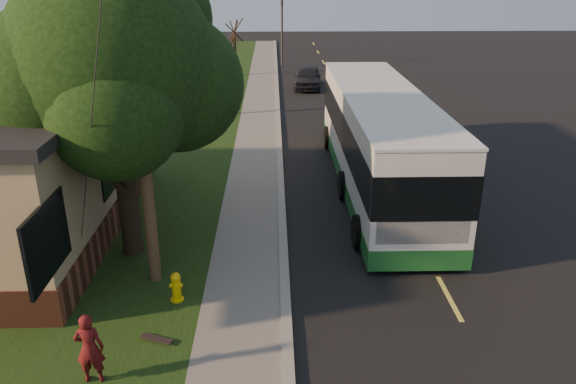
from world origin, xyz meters
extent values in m
plane|color=black|center=(0.00, 0.00, 0.00)|extent=(120.00, 120.00, 0.00)
cube|color=black|center=(4.00, 10.00, 0.01)|extent=(8.00, 80.00, 0.01)
cube|color=gray|center=(0.00, 10.00, 0.06)|extent=(0.25, 80.00, 0.12)
cube|color=slate|center=(-1.00, 10.00, 0.04)|extent=(2.00, 80.00, 0.08)
cube|color=black|center=(-4.50, 10.00, 0.04)|extent=(5.00, 80.00, 0.07)
cylinder|color=yellow|center=(-2.60, 0.00, 0.35)|extent=(0.22, 0.22, 0.55)
sphere|color=yellow|center=(-2.60, 0.00, 0.69)|extent=(0.24, 0.24, 0.24)
cylinder|color=yellow|center=(-2.60, 0.00, 0.47)|extent=(0.30, 0.10, 0.10)
cylinder|color=yellow|center=(-2.60, 0.00, 0.47)|extent=(0.10, 0.18, 0.10)
cylinder|color=yellow|center=(-2.60, 0.00, 0.09)|extent=(0.32, 0.32, 0.04)
cylinder|color=#473321|center=(-3.30, 1.00, 4.57)|extent=(0.30, 0.30, 9.00)
cylinder|color=#2D2D30|center=(-4.20, -0.10, 3.80)|extent=(2.52, 3.21, 7.60)
cylinder|color=black|center=(-4.20, 2.50, 2.07)|extent=(0.56, 0.56, 4.00)
sphere|color=black|center=(-4.20, 2.50, 5.27)|extent=(5.20, 5.20, 5.20)
sphere|color=black|center=(-2.80, 3.10, 4.67)|extent=(3.60, 3.60, 3.60)
sphere|color=black|center=(-5.40, 2.10, 4.97)|extent=(3.80, 3.80, 3.80)
sphere|color=black|center=(-3.90, 1.20, 4.37)|extent=(3.20, 3.20, 3.20)
sphere|color=black|center=(-4.80, 3.90, 5.67)|extent=(3.40, 3.40, 3.40)
sphere|color=black|center=(-3.30, 3.70, 6.27)|extent=(3.00, 3.00, 3.00)
cylinder|color=black|center=(-3.50, 18.00, 1.72)|extent=(0.24, 0.24, 3.30)
cylinder|color=black|center=(-3.50, 18.00, 3.37)|extent=(1.38, 0.57, 2.01)
cylinder|color=black|center=(-3.50, 18.00, 3.37)|extent=(0.74, 1.21, 1.58)
cylinder|color=black|center=(-3.50, 18.00, 3.37)|extent=(0.65, 1.05, 1.95)
cylinder|color=black|center=(-3.50, 18.00, 3.37)|extent=(1.28, 0.53, 1.33)
cylinder|color=black|center=(-3.50, 18.00, 3.37)|extent=(0.75, 1.21, 1.70)
cylinder|color=black|center=(-3.00, 30.00, 1.58)|extent=(0.24, 0.24, 3.03)
cylinder|color=black|center=(-3.00, 30.00, 3.10)|extent=(1.38, 0.57, 2.01)
cylinder|color=black|center=(-3.00, 30.00, 3.10)|extent=(0.74, 1.21, 1.58)
cylinder|color=black|center=(-3.00, 30.00, 3.10)|extent=(0.65, 1.05, 1.95)
cylinder|color=black|center=(-3.00, 30.00, 3.10)|extent=(1.28, 0.53, 1.33)
cylinder|color=black|center=(-3.00, 30.00, 3.10)|extent=(0.75, 1.21, 1.70)
cylinder|color=#2D2D30|center=(0.50, 34.00, 2.75)|extent=(0.16, 0.16, 5.50)
imported|color=black|center=(0.50, 34.00, 4.50)|extent=(0.18, 0.22, 1.10)
cube|color=silver|center=(3.49, 7.45, 1.99)|extent=(2.68, 12.89, 2.90)
cube|color=#1A5C25|center=(3.49, 7.45, 0.48)|extent=(2.70, 12.91, 0.59)
cube|color=black|center=(3.49, 7.45, 2.20)|extent=(2.72, 12.93, 1.18)
cube|color=black|center=(3.49, 1.04, 1.83)|extent=(2.38, 0.06, 1.72)
cube|color=yellow|center=(3.49, 1.05, 3.28)|extent=(1.72, 0.06, 0.38)
cube|color=#FFF2CC|center=(2.69, 1.03, 0.59)|extent=(0.27, 0.04, 0.16)
cube|color=#FFF2CC|center=(4.30, 1.03, 0.59)|extent=(0.27, 0.04, 0.16)
cube|color=silver|center=(3.49, 7.45, 3.46)|extent=(2.73, 12.94, 0.08)
cylinder|color=black|center=(2.15, 2.73, 0.49)|extent=(0.30, 0.99, 0.99)
cylinder|color=black|center=(4.84, 2.73, 0.49)|extent=(0.30, 0.99, 0.99)
cylinder|color=black|center=(2.15, 6.38, 0.49)|extent=(0.30, 0.99, 0.99)
cylinder|color=black|center=(4.84, 6.38, 0.49)|extent=(0.30, 0.99, 0.99)
cylinder|color=black|center=(2.15, 12.18, 0.49)|extent=(0.30, 0.99, 0.99)
cylinder|color=black|center=(4.84, 12.18, 0.49)|extent=(0.30, 0.99, 0.99)
imported|color=#4F0F11|center=(-3.77, -2.78, 0.82)|extent=(0.57, 0.39, 1.49)
cube|color=black|center=(-2.79, -1.59, 0.13)|extent=(0.75, 0.45, 0.02)
cylinder|color=silver|center=(-2.56, -1.69, 0.09)|extent=(0.11, 0.17, 0.05)
cylinder|color=silver|center=(-3.03, -1.49, 0.09)|extent=(0.11, 0.17, 0.05)
cube|color=#13301E|center=(-8.44, 4.54, 0.65)|extent=(1.47, 1.17, 1.22)
cube|color=#13301E|center=(-8.44, 4.54, 1.31)|extent=(1.52, 1.22, 0.08)
imported|color=black|center=(2.04, 25.45, 0.72)|extent=(2.06, 4.36, 1.44)
camera|label=1|loc=(-0.25, -11.60, 7.53)|focal=35.00mm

